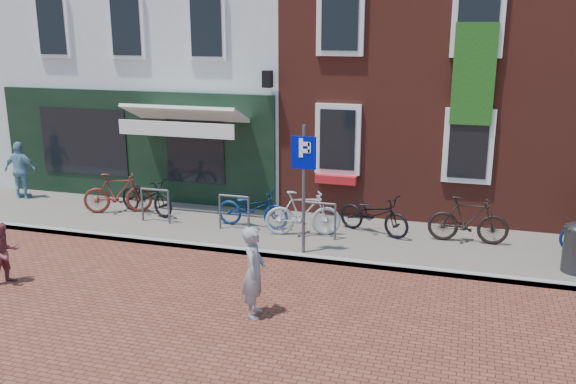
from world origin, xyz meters
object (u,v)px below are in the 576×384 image
(bicycle_4, at_px, (374,214))
(bicycle_5, at_px, (468,220))
(boy, at_px, (5,253))
(cafe_person, at_px, (21,170))
(woman, at_px, (254,272))
(bicycle_0, at_px, (146,196))
(bicycle_3, at_px, (303,213))
(bicycle_1, at_px, (118,193))
(bicycle_2, at_px, (252,208))
(parking_sign, at_px, (304,172))

(bicycle_4, height_order, bicycle_5, bicycle_5)
(boy, height_order, cafe_person, cafe_person)
(woman, xyz_separation_m, bicycle_4, (1.27, 4.40, -0.21))
(cafe_person, xyz_separation_m, bicycle_4, (9.59, -0.23, -0.32))
(cafe_person, bearing_deg, bicycle_0, 167.65)
(bicycle_3, bearing_deg, bicycle_4, -85.85)
(bicycle_1, bearing_deg, bicycle_2, -114.77)
(bicycle_4, bearing_deg, bicycle_1, 112.61)
(bicycle_3, relative_size, bicycle_5, 1.00)
(woman, xyz_separation_m, bicycle_2, (-1.50, 4.07, -0.21))
(boy, distance_m, bicycle_5, 9.26)
(cafe_person, xyz_separation_m, bicycle_1, (3.22, -0.45, -0.27))
(cafe_person, bearing_deg, bicycle_3, 167.04)
(bicycle_0, height_order, bicycle_1, bicycle_1)
(cafe_person, height_order, bicycle_1, cafe_person)
(cafe_person, bearing_deg, woman, 143.45)
(parking_sign, relative_size, bicycle_2, 1.53)
(bicycle_2, relative_size, bicycle_4, 1.00)
(bicycle_5, bearing_deg, bicycle_1, 90.01)
(woman, distance_m, bicycle_2, 4.34)
(bicycle_5, bearing_deg, boy, 117.35)
(parking_sign, distance_m, bicycle_1, 5.50)
(woman, distance_m, bicycle_4, 4.58)
(bicycle_4, distance_m, bicycle_5, 2.03)
(parking_sign, relative_size, boy, 2.26)
(bicycle_0, xyz_separation_m, bicycle_3, (4.14, -0.44, 0.05))
(bicycle_3, bearing_deg, bicycle_2, 64.13)
(bicycle_5, bearing_deg, bicycle_2, 92.31)
(bicycle_3, bearing_deg, cafe_person, 68.45)
(woman, bearing_deg, boy, 81.49)
(bicycle_0, relative_size, bicycle_1, 1.03)
(cafe_person, relative_size, bicycle_4, 0.89)
(cafe_person, relative_size, bicycle_2, 0.89)
(woman, relative_size, bicycle_4, 0.88)
(cafe_person, distance_m, bicycle_5, 11.62)
(woman, xyz_separation_m, bicycle_5, (3.30, 4.38, -0.16))
(bicycle_1, bearing_deg, bicycle_3, -116.91)
(boy, relative_size, bicycle_4, 0.68)
(bicycle_1, height_order, bicycle_5, same)
(bicycle_3, bearing_deg, boy, 114.38)
(cafe_person, distance_m, bicycle_4, 9.60)
(cafe_person, xyz_separation_m, bicycle_5, (11.62, -0.25, -0.27))
(parking_sign, xyz_separation_m, boy, (-4.90, -2.85, -1.23))
(boy, distance_m, bicycle_2, 5.32)
(bicycle_2, relative_size, bicycle_5, 1.03)
(parking_sign, height_order, bicycle_1, parking_sign)
(parking_sign, relative_size, bicycle_3, 1.57)
(parking_sign, height_order, bicycle_0, parking_sign)
(parking_sign, distance_m, boy, 5.80)
(bicycle_0, height_order, bicycle_4, same)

